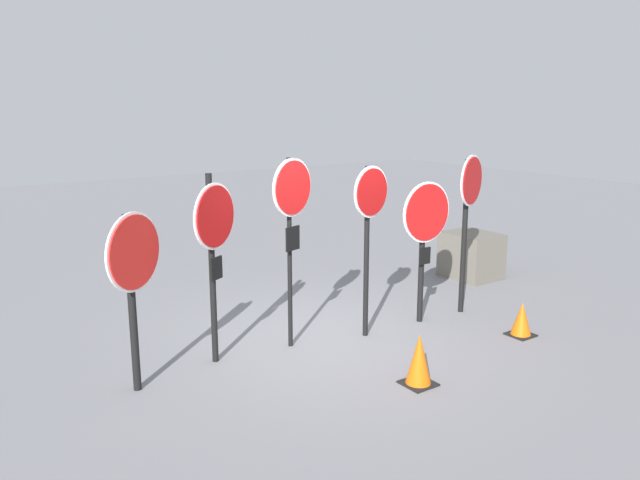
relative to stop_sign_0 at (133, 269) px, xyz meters
The scene contains 10 objects.
ground_plane 2.94m from the stop_sign_0, ahead, with size 40.00×40.00×0.00m, color slate.
stop_sign_0 is the anchor object (origin of this frame).
stop_sign_1 1.11m from the stop_sign_0, 11.75° to the left, with size 0.71×0.42×2.38m.
stop_sign_2 2.16m from the stop_sign_0, ahead, with size 0.72×0.27×2.52m.
stop_sign_3 3.19m from the stop_sign_0, ahead, with size 0.68×0.19×2.38m.
stop_sign_4 4.20m from the stop_sign_0, ahead, with size 0.88×0.14×2.10m.
stop_sign_5 5.06m from the stop_sign_0, ahead, with size 0.73×0.30×2.44m.
traffic_cone_0 5.27m from the stop_sign_0, 15.49° to the right, with size 0.34×0.34×0.48m.
traffic_cone_1 3.37m from the stop_sign_0, 32.07° to the right, with size 0.36×0.36×0.62m.
storage_crate 6.80m from the stop_sign_0, ahead, with size 0.82×0.96×0.84m.
Camera 1 is at (-4.64, -6.58, 3.20)m, focal length 35.00 mm.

